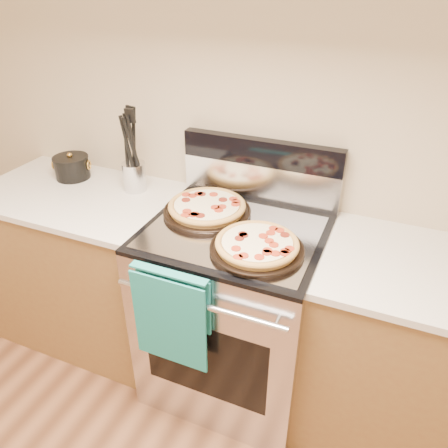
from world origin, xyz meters
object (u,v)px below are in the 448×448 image
at_px(range_body, 234,312).
at_px(utensil_crock, 134,177).
at_px(pepperoni_pizza_back, 207,208).
at_px(saucepan, 72,168).
at_px(pepperoni_pizza_front, 257,246).

distance_m(range_body, utensil_crock, 0.84).
height_order(range_body, utensil_crock, utensil_crock).
height_order(pepperoni_pizza_back, utensil_crock, utensil_crock).
height_order(range_body, saucepan, saucepan).
relative_size(pepperoni_pizza_front, utensil_crock, 2.53).
bearing_deg(pepperoni_pizza_back, utensil_crock, 166.55).
bearing_deg(pepperoni_pizza_front, range_body, 137.37).
bearing_deg(saucepan, pepperoni_pizza_back, -6.95).
distance_m(pepperoni_pizza_back, utensil_crock, 0.46).
height_order(range_body, pepperoni_pizza_back, pepperoni_pizza_back).
relative_size(range_body, saucepan, 5.02).
distance_m(pepperoni_pizza_back, saucepan, 0.85).
bearing_deg(range_body, utensil_crock, 163.95).
bearing_deg(pepperoni_pizza_front, pepperoni_pizza_back, 147.05).
xyz_separation_m(pepperoni_pizza_front, saucepan, (-1.15, 0.30, 0.01)).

